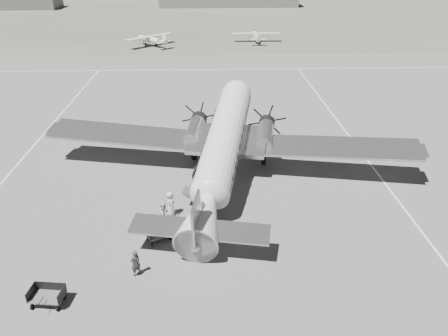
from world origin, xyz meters
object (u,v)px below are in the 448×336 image
at_px(ramp_agent, 164,215).
at_px(passenger, 170,204).
at_px(light_plane_right, 256,37).
at_px(baggage_cart_near, 159,234).
at_px(light_plane_left, 151,41).
at_px(shed_secondary, 28,1).
at_px(ground_crew, 135,263).
at_px(dc3_airliner, 223,148).
at_px(baggage_cart_far, 47,296).

bearing_deg(ramp_agent, passenger, 15.50).
xyz_separation_m(light_plane_right, baggage_cart_near, (-12.62, -63.39, -0.53)).
bearing_deg(light_plane_left, shed_secondary, 82.35).
bearing_deg(ramp_agent, baggage_cart_near, -164.50).
xyz_separation_m(shed_secondary, ground_crew, (49.10, -120.93, -1.17)).
bearing_deg(ramp_agent, shed_secondary, 49.78).
distance_m(ramp_agent, passenger, 1.51).
xyz_separation_m(baggage_cart_near, ground_crew, (-0.96, -3.24, 0.39)).
distance_m(ground_crew, passenger, 6.27).
xyz_separation_m(ramp_agent, passenger, (0.28, 1.48, -0.06)).
height_order(dc3_airliner, baggage_cart_near, dc3_airliner).
xyz_separation_m(light_plane_left, passenger, (7.61, -57.27, -0.13)).
xyz_separation_m(dc3_airliner, light_plane_right, (8.32, 55.86, -1.94)).
bearing_deg(baggage_cart_far, ground_crew, 33.42).
bearing_deg(light_plane_left, light_plane_right, -34.96).
relative_size(light_plane_right, ground_crew, 5.63).
relative_size(shed_secondary, baggage_cart_near, 11.52).
relative_size(dc3_airliner, ramp_agent, 15.72).
height_order(shed_secondary, baggage_cart_near, shed_secondary).
bearing_deg(ramp_agent, light_plane_left, 33.49).
relative_size(shed_secondary, passenger, 9.83).
xyz_separation_m(baggage_cart_near, passenger, (0.55, 2.84, 0.47)).
bearing_deg(light_plane_left, ground_crew, -128.90).
bearing_deg(light_plane_right, shed_secondary, 139.42).
bearing_deg(dc3_airliner, ramp_agent, -112.33).
xyz_separation_m(shed_secondary, baggage_cart_far, (44.87, -123.03, -1.50)).
bearing_deg(ground_crew, ramp_agent, -147.20).
height_order(shed_secondary, dc3_airliner, dc3_airliner).
distance_m(shed_secondary, light_plane_left, 71.86).
bearing_deg(light_plane_right, ramp_agent, -100.94).
xyz_separation_m(ground_crew, passenger, (1.51, 6.08, 0.09)).
bearing_deg(dc3_airliner, passenger, -117.80).
bearing_deg(baggage_cart_near, dc3_airliner, 33.00).
distance_m(dc3_airliner, passenger, 6.32).
bearing_deg(light_plane_right, baggage_cart_far, -104.20).
bearing_deg(baggage_cart_near, baggage_cart_far, -161.45).
bearing_deg(baggage_cart_far, shed_secondary, 117.03).
xyz_separation_m(dc3_airliner, ground_crew, (-5.26, -10.76, -2.08)).
bearing_deg(baggage_cart_far, light_plane_right, 82.47).
bearing_deg(light_plane_left, baggage_cart_far, -132.76).
relative_size(baggage_cart_near, ramp_agent, 0.80).
relative_size(ground_crew, passenger, 0.90).
distance_m(light_plane_right, baggage_cart_near, 64.63).
distance_m(light_plane_left, baggage_cart_near, 60.53).
bearing_deg(light_plane_right, light_plane_left, -170.23).
relative_size(ramp_agent, passenger, 1.06).
relative_size(dc3_airliner, ground_crew, 18.43).
relative_size(light_plane_left, ground_crew, 6.11).
relative_size(shed_secondary, light_plane_right, 1.93).
xyz_separation_m(light_plane_left, light_plane_right, (19.68, 3.27, -0.08)).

